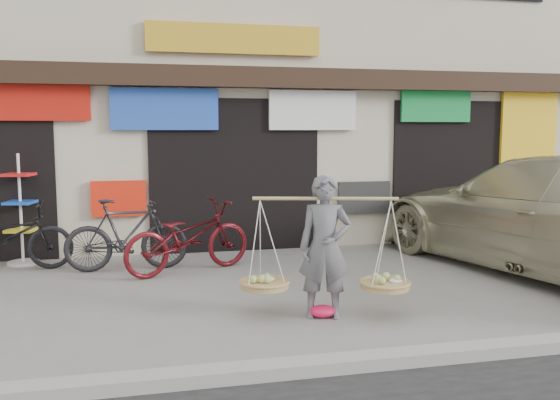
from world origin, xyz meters
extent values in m
plane|color=gray|center=(0.00, 0.00, 0.00)|extent=(70.00, 70.00, 0.00)
cube|color=gray|center=(0.00, -2.00, 0.06)|extent=(70.00, 0.25, 0.12)
cube|color=beige|center=(0.00, 6.50, 3.50)|extent=(14.00, 6.00, 7.00)
cube|color=black|center=(0.00, 3.35, 3.05)|extent=(14.00, 0.35, 0.35)
cube|color=black|center=(0.00, 3.75, 1.35)|extent=(3.00, 0.60, 2.70)
cube|color=black|center=(4.50, 3.75, 1.35)|extent=(3.00, 0.60, 2.70)
cube|color=red|center=(-3.20, 3.42, 2.60)|extent=(1.60, 0.08, 0.60)
cube|color=blue|center=(-1.20, 3.42, 2.50)|extent=(1.80, 0.08, 0.70)
cube|color=white|center=(1.40, 3.42, 2.50)|extent=(1.60, 0.08, 0.70)
cube|color=#158D3D|center=(3.80, 3.42, 2.60)|extent=(1.40, 0.08, 0.60)
cube|color=yellow|center=(5.80, 3.42, 2.20)|extent=(1.20, 0.08, 1.40)
cube|color=red|center=(-2.00, 3.42, 1.00)|extent=(0.90, 0.08, 0.60)
cube|color=#2A2A2A|center=(2.40, 3.42, 0.90)|extent=(1.00, 0.08, 0.60)
cube|color=gold|center=(0.00, 3.42, 3.70)|extent=(3.00, 0.08, 0.50)
imported|color=slate|center=(0.42, -0.51, 0.82)|extent=(0.68, 0.53, 1.64)
cylinder|color=tan|center=(0.42, -0.51, 1.38)|extent=(1.61, 0.44, 0.04)
cylinder|color=tan|center=(-0.25, -0.34, 0.38)|extent=(0.56, 0.56, 0.07)
ellipsoid|color=#A5BF66|center=(-0.25, -0.34, 0.44)|extent=(0.39, 0.39, 0.10)
cylinder|color=tan|center=(1.09, -0.68, 0.38)|extent=(0.56, 0.56, 0.07)
ellipsoid|color=#A5BF66|center=(1.09, -0.68, 0.44)|extent=(0.39, 0.39, 0.10)
imported|color=black|center=(-3.68, 2.73, 0.53)|extent=(2.04, 0.80, 1.05)
imported|color=black|center=(-1.86, 2.36, 0.56)|extent=(1.86, 0.54, 1.11)
imported|color=#4D0D12|center=(-0.95, 2.03, 0.54)|extent=(2.18, 1.47, 1.08)
imported|color=beige|center=(4.40, 0.84, 0.90)|extent=(3.82, 6.60, 1.80)
cube|color=black|center=(3.75, 3.71, 0.55)|extent=(1.68, 0.47, 0.45)
cube|color=silver|center=(3.74, 3.78, 0.45)|extent=(0.44, 0.12, 0.12)
cylinder|color=silver|center=(-3.51, 3.19, 0.02)|extent=(0.49, 0.49, 0.04)
cylinder|color=silver|center=(-3.51, 3.19, 0.89)|extent=(0.04, 0.04, 1.78)
cube|color=yellow|center=(-3.51, 3.19, 0.56)|extent=(0.50, 0.50, 0.04)
cube|color=#194CB2|center=(-3.51, 3.19, 1.00)|extent=(0.50, 0.50, 0.04)
cube|color=red|center=(-3.51, 3.19, 1.45)|extent=(0.50, 0.50, 0.04)
ellipsoid|color=#F3164B|center=(0.40, -0.51, 0.07)|extent=(0.31, 0.25, 0.14)
camera|label=1|loc=(-1.57, -6.87, 2.15)|focal=38.00mm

